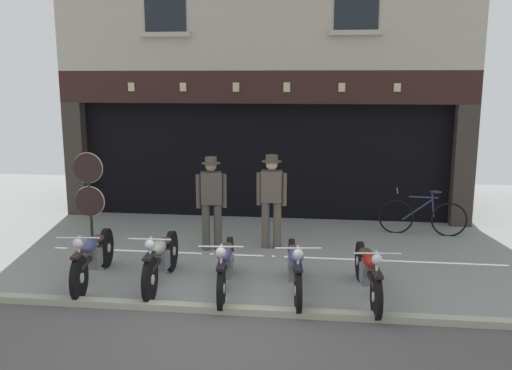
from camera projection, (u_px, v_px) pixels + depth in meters
The scene contains 12 objects.
ground at pixel (203, 354), 6.40m from camera, with size 21.10×22.00×0.18m.
shop_facade at pixel (270, 135), 13.84m from camera, with size 9.40×4.42×6.39m.
motorcycle_left at pixel (93, 256), 8.45m from camera, with size 0.62×2.07×0.93m.
motorcycle_center_left at pixel (161, 258), 8.33m from camera, with size 0.62×1.98×0.93m.
motorcycle_center at pixel (225, 265), 8.11m from camera, with size 0.62×2.02×0.90m.
motorcycle_center_right at pixel (295, 267), 7.97m from camera, with size 0.62×1.96×0.92m.
motorcycle_right at pixel (368, 271), 7.84m from camera, with size 0.62×2.06×0.91m.
salesman_left at pixel (211, 199), 9.98m from camera, with size 0.55×0.34×1.74m.
shopkeeper_center at pixel (272, 196), 10.08m from camera, with size 0.56×0.36×1.76m.
tyre_sign_pole at pixel (89, 186), 10.74m from camera, with size 0.61×0.06×1.72m.
advert_board_near at pixel (315, 140), 12.13m from camera, with size 0.75×0.03×1.12m.
leaning_bicycle at pixel (423, 216), 11.08m from camera, with size 1.74×0.50×0.94m.
Camera 1 is at (1.33, -6.76, 3.14)m, focal length 38.27 mm.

